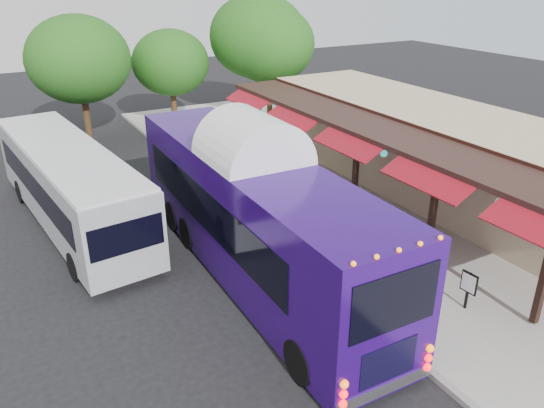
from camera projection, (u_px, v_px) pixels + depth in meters
ground at (333, 294)px, 15.90m from camera, size 90.00×90.00×0.00m
sidewalk at (377, 210)px, 21.29m from camera, size 10.00×40.00×0.15m
curb at (269, 238)px, 19.08m from camera, size 0.20×40.00×0.16m
station_shelter at (444, 155)px, 22.08m from camera, size 8.15×20.00×3.60m
coach_bus at (254, 209)px, 16.16m from camera, size 2.93×13.05×4.15m
city_bus at (69, 183)px, 19.54m from camera, size 3.70×11.65×3.08m
ped_a at (316, 233)px, 17.19m from camera, size 0.77×0.58×1.89m
ped_b at (256, 176)px, 22.40m from camera, size 0.88×0.77×1.52m
ped_c at (238, 177)px, 22.09m from camera, size 1.04×0.94×1.70m
ped_d at (215, 138)px, 26.58m from camera, size 1.39×0.96×1.98m
sign_board at (469, 285)px, 14.70m from camera, size 0.09×0.52×1.14m
tree_left at (171, 63)px, 31.20m from camera, size 4.52×4.52×5.79m
tree_mid at (258, 36)px, 32.53m from camera, size 5.99×5.99×7.66m
tree_right at (270, 44)px, 32.33m from camera, size 5.51×5.51×7.06m
tree_far at (79, 60)px, 27.66m from camera, size 5.37×5.37×6.88m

